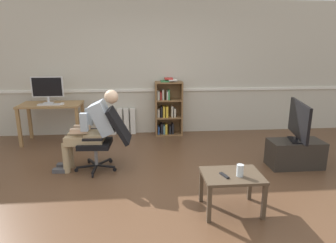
{
  "coord_description": "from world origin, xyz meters",
  "views": [
    {
      "loc": [
        -0.22,
        -3.49,
        1.85
      ],
      "look_at": [
        0.15,
        0.85,
        0.7
      ],
      "focal_mm": 31.45,
      "sensor_mm": 36.0,
      "label": 1
    }
  ],
  "objects_px": {
    "office_chair": "(106,137)",
    "coffee_table": "(232,180)",
    "keyboard": "(49,105)",
    "person_seated": "(92,128)",
    "radiator": "(117,121)",
    "bookshelf": "(168,109)",
    "tv_stand": "(295,154)",
    "drinking_glass": "(240,170)",
    "tv_screen": "(299,121)",
    "computer_desk": "(51,110)",
    "spare_remote": "(224,175)",
    "computer_mouse": "(62,104)",
    "imac_monitor": "(47,88)"
  },
  "relations": [
    {
      "from": "bookshelf",
      "to": "person_seated",
      "type": "distance_m",
      "value": 2.11
    },
    {
      "from": "tv_screen",
      "to": "coffee_table",
      "type": "distance_m",
      "value": 1.8
    },
    {
      "from": "imac_monitor",
      "to": "spare_remote",
      "type": "bearing_deg",
      "value": -46.41
    },
    {
      "from": "keyboard",
      "to": "office_chair",
      "type": "bearing_deg",
      "value": -47.42
    },
    {
      "from": "radiator",
      "to": "person_seated",
      "type": "height_order",
      "value": "person_seated"
    },
    {
      "from": "radiator",
      "to": "drinking_glass",
      "type": "xyz_separation_m",
      "value": [
        1.61,
        -3.13,
        0.24
      ]
    },
    {
      "from": "computer_mouse",
      "to": "drinking_glass",
      "type": "xyz_separation_m",
      "value": [
        2.55,
        -2.62,
        -0.26
      ]
    },
    {
      "from": "computer_mouse",
      "to": "drinking_glass",
      "type": "bearing_deg",
      "value": -45.86
    },
    {
      "from": "computer_desk",
      "to": "tv_screen",
      "type": "relative_size",
      "value": 1.26
    },
    {
      "from": "person_seated",
      "to": "spare_remote",
      "type": "height_order",
      "value": "person_seated"
    },
    {
      "from": "person_seated",
      "to": "drinking_glass",
      "type": "distance_m",
      "value": 2.24
    },
    {
      "from": "imac_monitor",
      "to": "drinking_glass",
      "type": "height_order",
      "value": "imac_monitor"
    },
    {
      "from": "computer_mouse",
      "to": "coffee_table",
      "type": "distance_m",
      "value": 3.59
    },
    {
      "from": "person_seated",
      "to": "tv_screen",
      "type": "relative_size",
      "value": 1.36
    },
    {
      "from": "coffee_table",
      "to": "drinking_glass",
      "type": "relative_size",
      "value": 4.92
    },
    {
      "from": "computer_desk",
      "to": "computer_mouse",
      "type": "xyz_separation_m",
      "value": [
        0.24,
        -0.12,
        0.14
      ]
    },
    {
      "from": "computer_desk",
      "to": "radiator",
      "type": "height_order",
      "value": "computer_desk"
    },
    {
      "from": "office_chair",
      "to": "tv_screen",
      "type": "height_order",
      "value": "tv_screen"
    },
    {
      "from": "tv_stand",
      "to": "computer_mouse",
      "type": "bearing_deg",
      "value": 159.38
    },
    {
      "from": "computer_mouse",
      "to": "bookshelf",
      "type": "height_order",
      "value": "bookshelf"
    },
    {
      "from": "radiator",
      "to": "bookshelf",
      "type": "bearing_deg",
      "value": -5.41
    },
    {
      "from": "office_chair",
      "to": "tv_stand",
      "type": "distance_m",
      "value": 2.9
    },
    {
      "from": "radiator",
      "to": "office_chair",
      "type": "bearing_deg",
      "value": -89.95
    },
    {
      "from": "computer_desk",
      "to": "tv_stand",
      "type": "height_order",
      "value": "computer_desk"
    },
    {
      "from": "computer_desk",
      "to": "imac_monitor",
      "type": "relative_size",
      "value": 1.91
    },
    {
      "from": "office_chair",
      "to": "spare_remote",
      "type": "height_order",
      "value": "office_chair"
    },
    {
      "from": "radiator",
      "to": "spare_remote",
      "type": "xyz_separation_m",
      "value": [
        1.44,
        -3.12,
        0.18
      ]
    },
    {
      "from": "imac_monitor",
      "to": "tv_stand",
      "type": "relative_size",
      "value": 0.73
    },
    {
      "from": "imac_monitor",
      "to": "person_seated",
      "type": "bearing_deg",
      "value": -54.63
    },
    {
      "from": "computer_desk",
      "to": "tv_screen",
      "type": "distance_m",
      "value": 4.36
    },
    {
      "from": "tv_screen",
      "to": "person_seated",
      "type": "bearing_deg",
      "value": 99.17
    },
    {
      "from": "computer_mouse",
      "to": "coffee_table",
      "type": "relative_size",
      "value": 0.15
    },
    {
      "from": "computer_desk",
      "to": "drinking_glass",
      "type": "bearing_deg",
      "value": -44.55
    },
    {
      "from": "keyboard",
      "to": "person_seated",
      "type": "bearing_deg",
      "value": -52.26
    },
    {
      "from": "radiator",
      "to": "computer_desk",
      "type": "bearing_deg",
      "value": -161.73
    },
    {
      "from": "tv_stand",
      "to": "drinking_glass",
      "type": "bearing_deg",
      "value": -137.24
    },
    {
      "from": "office_chair",
      "to": "drinking_glass",
      "type": "xyz_separation_m",
      "value": [
        1.6,
        -1.33,
        -0.01
      ]
    },
    {
      "from": "tv_stand",
      "to": "keyboard",
      "type": "bearing_deg",
      "value": 160.69
    },
    {
      "from": "computer_desk",
      "to": "office_chair",
      "type": "bearing_deg",
      "value": -50.03
    },
    {
      "from": "keyboard",
      "to": "tv_screen",
      "type": "height_order",
      "value": "tv_screen"
    },
    {
      "from": "radiator",
      "to": "tv_stand",
      "type": "bearing_deg",
      "value": -34.04
    },
    {
      "from": "radiator",
      "to": "tv_screen",
      "type": "xyz_separation_m",
      "value": [
        2.89,
        -1.95,
        0.46
      ]
    },
    {
      "from": "keyboard",
      "to": "coffee_table",
      "type": "xyz_separation_m",
      "value": [
        2.7,
        -2.55,
        -0.39
      ]
    },
    {
      "from": "computer_desk",
      "to": "tv_screen",
      "type": "bearing_deg",
      "value": -20.98
    },
    {
      "from": "computer_desk",
      "to": "bookshelf",
      "type": "distance_m",
      "value": 2.26
    },
    {
      "from": "keyboard",
      "to": "person_seated",
      "type": "distance_m",
      "value": 1.6
    },
    {
      "from": "computer_desk",
      "to": "keyboard",
      "type": "distance_m",
      "value": 0.19
    },
    {
      "from": "imac_monitor",
      "to": "tv_stand",
      "type": "height_order",
      "value": "imac_monitor"
    },
    {
      "from": "coffee_table",
      "to": "office_chair",
      "type": "bearing_deg",
      "value": 140.24
    },
    {
      "from": "office_chair",
      "to": "coffee_table",
      "type": "distance_m",
      "value": 2.0
    }
  ]
}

